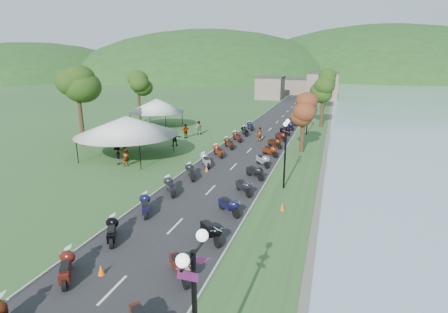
% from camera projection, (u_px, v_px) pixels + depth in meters
% --- Properties ---
extents(road, '(7.00, 120.00, 0.02)m').
position_uv_depth(road, '(270.00, 129.00, 47.45)').
color(road, '#272729').
rests_on(road, ground).
extents(hills_backdrop, '(360.00, 120.00, 76.00)m').
position_uv_depth(hills_backdrop, '(322.00, 76.00, 194.38)').
color(hills_backdrop, '#285621').
rests_on(hills_backdrop, ground).
extents(far_building, '(18.00, 16.00, 5.00)m').
position_uv_depth(far_building, '(295.00, 87.00, 88.68)').
color(far_building, gray).
rests_on(far_building, ground).
extents(moto_row_left, '(2.60, 43.87, 1.10)m').
position_uv_depth(moto_row_left, '(191.00, 172.00, 27.65)').
color(moto_row_left, '#331411').
rests_on(moto_row_left, ground).
extents(moto_row_right, '(2.60, 47.63, 1.10)m').
position_uv_depth(moto_row_right, '(258.00, 166.00, 29.40)').
color(moto_row_right, '#331411').
rests_on(moto_row_right, ground).
extents(vendor_tent_main, '(6.52, 6.52, 4.00)m').
position_uv_depth(vendor_tent_main, '(128.00, 137.00, 33.60)').
color(vendor_tent_main, silver).
rests_on(vendor_tent_main, ground).
extents(vendor_tent_side, '(5.22, 5.22, 4.00)m').
position_uv_depth(vendor_tent_side, '(157.00, 113.00, 48.31)').
color(vendor_tent_side, silver).
rests_on(vendor_tent_side, ground).
extents(tree_park_left, '(4.00, 4.00, 11.11)m').
position_uv_depth(tree_park_left, '(78.00, 95.00, 37.13)').
color(tree_park_left, '#2C4F15').
rests_on(tree_park_left, ground).
extents(tree_lakeside, '(2.25, 2.25, 6.24)m').
position_uv_depth(tree_lakeside, '(303.00, 122.00, 35.10)').
color(tree_lakeside, '#2C4F15').
rests_on(tree_lakeside, ground).
extents(pedestrian_a, '(0.73, 0.80, 1.77)m').
position_uv_depth(pedestrian_a, '(127.00, 166.00, 31.08)').
color(pedestrian_a, slate).
rests_on(pedestrian_a, ground).
extents(pedestrian_b, '(0.93, 0.67, 1.72)m').
position_uv_depth(pedestrian_b, '(199.00, 134.00, 44.26)').
color(pedestrian_b, slate).
rests_on(pedestrian_b, ground).
extents(pedestrian_c, '(1.01, 1.12, 1.66)m').
position_uv_depth(pedestrian_c, '(118.00, 164.00, 31.62)').
color(pedestrian_c, slate).
rests_on(pedestrian_c, ground).
extents(traffic_cone_near, '(0.32, 0.32, 0.50)m').
position_uv_depth(traffic_cone_near, '(101.00, 270.00, 15.35)').
color(traffic_cone_near, '#F2590C').
rests_on(traffic_cone_near, ground).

